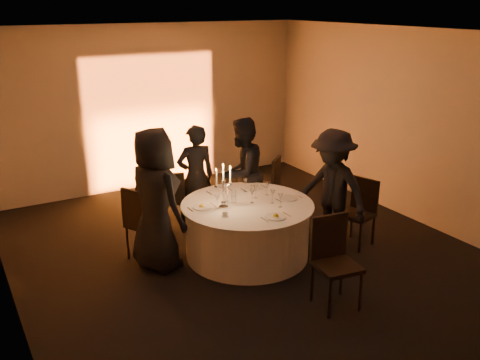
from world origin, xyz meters
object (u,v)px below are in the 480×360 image
chair_front (333,256)px  guest_right (332,190)px  chair_back_right (270,182)px  chair_right (360,208)px  guest_back_right (242,173)px  chair_back_left (171,197)px  chair_left (142,220)px  candelabra (223,192)px  guest_back_left (196,177)px  banquet_table (247,230)px  coffee_cup (225,214)px  guest_left (155,200)px

chair_front → guest_right: size_ratio=0.61×
chair_back_right → chair_right: bearing=66.3°
chair_back_right → guest_back_right: size_ratio=0.56×
chair_front → chair_back_right: bearing=80.0°
chair_back_left → chair_left: bearing=65.9°
chair_left → chair_right: chair_left is taller
guest_back_right → chair_back_right: bearing=171.0°
chair_front → candelabra: size_ratio=1.72×
chair_back_right → guest_back_left: (-1.27, 0.12, 0.27)m
chair_back_left → candelabra: 1.44m
banquet_table → chair_back_left: size_ratio=1.93×
banquet_table → chair_left: size_ratio=1.73×
chair_right → chair_back_right: bearing=179.8°
coffee_cup → guest_back_left: bearing=78.6°
chair_right → guest_back_right: (-1.14, 1.42, 0.31)m
chair_back_left → chair_back_right: size_ratio=0.97×
chair_back_right → candelabra: bearing=-3.1°
banquet_table → guest_left: 1.35m
chair_front → chair_left: bearing=133.5°
guest_back_right → guest_right: size_ratio=0.99×
chair_right → guest_left: (-2.80, 0.78, 0.40)m
guest_back_left → coffee_cup: (-0.30, -1.51, -0.01)m
guest_back_right → chair_back_left: bearing=-48.6°
chair_left → guest_back_left: bearing=-86.4°
chair_back_left → chair_right: (2.15, -1.84, 0.02)m
guest_back_right → banquet_table: bearing=37.6°
guest_back_left → guest_back_right: guest_back_right is taller
chair_left → chair_back_right: chair_left is taller
chair_back_right → candelabra: 1.89m
banquet_table → chair_left: 1.43m
chair_back_right → candelabra: candelabra is taller
candelabra → guest_back_right: bearing=48.6°
chair_front → guest_left: guest_left is taller
chair_back_left → chair_front: bearing=124.2°
chair_left → candelabra: (0.94, -0.56, 0.40)m
guest_left → candelabra: (0.84, -0.29, 0.04)m
chair_front → guest_back_right: 2.53m
chair_right → candelabra: (-1.95, 0.49, 0.44)m
chair_right → banquet_table: bearing=-123.1°
chair_back_right → guest_back_left: bearing=-46.1°
chair_left → chair_right: size_ratio=1.07×
candelabra → guest_back_left: bearing=81.6°
banquet_table → chair_front: size_ratio=1.69×
guest_back_right → guest_right: guest_right is taller
chair_right → chair_left: bearing=-127.3°
chair_front → chair_back_left: bearing=112.8°
guest_left → guest_right: bearing=-121.1°
banquet_table → guest_right: size_ratio=1.04×
guest_back_right → chair_left: bearing=-14.2°
guest_back_left → banquet_table: bearing=104.2°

